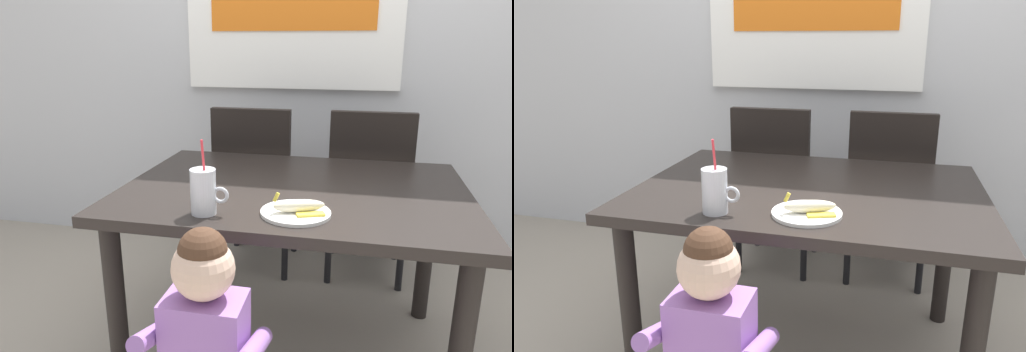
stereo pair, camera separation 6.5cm
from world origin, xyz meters
TOP-DOWN VIEW (x-y plane):
  - ground_plane at (0.00, 0.00)m, footprint 24.00×24.00m
  - back_wall at (-0.00, 1.10)m, footprint 6.40×0.17m
  - dining_table at (0.00, 0.00)m, footprint 1.31×0.96m
  - dining_chair_left at (-0.32, 0.72)m, footprint 0.44×0.45m
  - dining_chair_right at (0.30, 0.74)m, footprint 0.44×0.44m
  - toddler_standing at (-0.14, -0.68)m, footprint 0.33×0.24m
  - milk_cup at (-0.25, -0.36)m, footprint 0.13×0.08m
  - snack_plate at (0.05, -0.30)m, footprint 0.23×0.23m
  - peeled_banana at (0.06, -0.31)m, footprint 0.18×0.13m

SIDE VIEW (x-z plane):
  - ground_plane at x=0.00m, z-range 0.00..0.00m
  - toddler_standing at x=-0.14m, z-range 0.11..0.95m
  - dining_chair_left at x=-0.32m, z-range 0.06..1.02m
  - dining_chair_right at x=0.30m, z-range 0.06..1.02m
  - dining_table at x=0.00m, z-range 0.27..1.03m
  - snack_plate at x=0.05m, z-range 0.75..0.76m
  - peeled_banana at x=0.06m, z-range 0.75..0.82m
  - milk_cup at x=-0.25m, z-range 0.69..0.94m
  - back_wall at x=0.00m, z-range 0.00..2.90m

